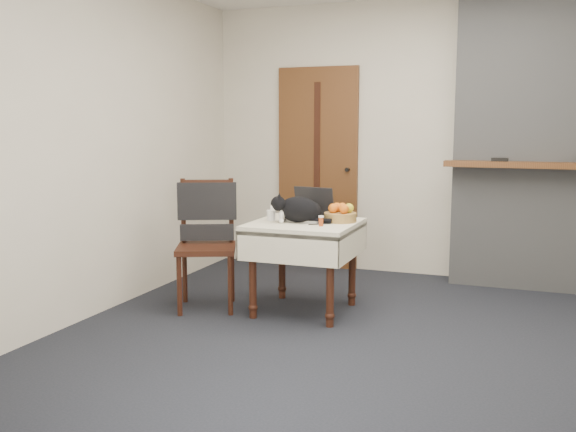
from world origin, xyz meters
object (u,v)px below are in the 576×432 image
at_px(door, 318,169).
at_px(laptop, 309,212).
at_px(pill_bottle, 321,221).
at_px(fruit_basket, 341,214).
at_px(cream_jar, 271,215).
at_px(chair, 207,225).
at_px(cat, 300,210).
at_px(side_table, 304,237).

xyz_separation_m(door, laptop, (0.40, -1.44, -0.24)).
bearing_deg(door, laptop, -74.42).
distance_m(pill_bottle, fruit_basket, 0.27).
xyz_separation_m(cream_jar, chair, (-0.52, -0.09, -0.10)).
height_order(cat, fruit_basket, cat).
height_order(cream_jar, pill_bottle, cream_jar).
bearing_deg(door, chair, -102.74).
height_order(side_table, cream_jar, cream_jar).
height_order(door, cream_jar, door).
bearing_deg(chair, laptop, -7.80).
bearing_deg(laptop, fruit_basket, 8.57).
xyz_separation_m(cream_jar, pill_bottle, (0.45, -0.13, 0.00)).
xyz_separation_m(pill_bottle, fruit_basket, (0.07, 0.26, 0.02)).
xyz_separation_m(cat, chair, (-0.76, -0.07, -0.15)).
bearing_deg(side_table, pill_bottle, -38.47).
height_order(laptop, pill_bottle, laptop).
distance_m(door, chair, 1.74).
distance_m(door, fruit_basket, 1.61).
distance_m(side_table, chair, 0.79).
distance_m(cream_jar, chair, 0.53).
xyz_separation_m(pill_bottle, chair, (-0.96, 0.04, -0.10)).
bearing_deg(chair, cream_jar, -14.32).
bearing_deg(fruit_basket, door, 114.44).
relative_size(pill_bottle, chair, 0.08).
xyz_separation_m(laptop, cat, (-0.02, -0.15, 0.03)).
height_order(cream_jar, chair, chair).
bearing_deg(cat, laptop, 58.25).
xyz_separation_m(side_table, chair, (-0.78, -0.10, 0.06)).
relative_size(pill_bottle, fruit_basket, 0.31).
bearing_deg(chair, fruit_basket, -11.96).
bearing_deg(laptop, cream_jar, -142.49).
bearing_deg(laptop, pill_bottle, -45.34).
bearing_deg(side_table, fruit_basket, 25.19).
bearing_deg(cream_jar, door, 95.04).
bearing_deg(door, cat, -76.61).
relative_size(cream_jar, fruit_basket, 0.32).
relative_size(fruit_basket, chair, 0.25).
height_order(door, side_table, door).
bearing_deg(laptop, side_table, -77.28).
relative_size(laptop, pill_bottle, 4.92).
distance_m(door, cat, 1.65).
distance_m(laptop, pill_bottle, 0.32).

